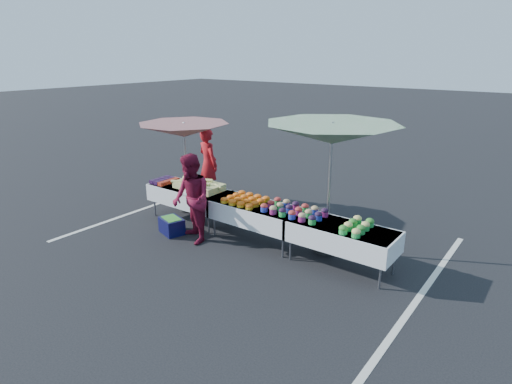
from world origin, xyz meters
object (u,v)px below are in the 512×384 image
Objects in this scene: umbrella_left at (184,131)px; umbrella_right at (332,135)px; table_center at (256,213)px; vendor at (208,164)px; table_left at (189,195)px; table_right at (342,235)px; storage_bin at (172,225)px; customer at (191,199)px.

umbrella_right is at bearing 0.09° from umbrella_left.
vendor is at bearing 151.47° from table_center.
table_left and table_right have the same top height.
umbrella_right is (3.81, -0.95, 1.29)m from vendor.
table_center is 0.67× the size of umbrella_right.
vendor is 4.14m from umbrella_right.
storage_bin is (-2.90, -1.15, -2.01)m from umbrella_right.
customer is at bearing -42.20° from table_left.
table_right is (3.60, 0.00, 0.00)m from table_left.
umbrella_left is 3.62m from umbrella_right.
umbrella_left is 2.16m from storage_bin.
table_right is at bearing -40.07° from umbrella_right.
vendor is at bearing 102.39° from umbrella_left.
table_center is 1.00× the size of table_right.
table_center is at bearing 62.41° from customer.
table_center is at bearing 168.19° from vendor.
table_left is 1.00× the size of table_center.
umbrella_left is at bearing 170.08° from table_center.
vendor is 2.40m from storage_bin.
umbrella_right is at bearing 7.42° from table_left.
umbrella_left reaches higher than storage_bin.
table_center is (1.80, 0.00, 0.00)m from table_left.
vendor reaches higher than storage_bin.
customer is at bearing -153.22° from umbrella_right.
table_center reaches higher than storage_bin.
table_left is 0.87m from storage_bin.
umbrella_left is at bearing 138.71° from storage_bin.
table_center is 2.86m from vendor.
customer is (1.52, -2.11, -0.03)m from vendor.
umbrella_left reaches higher than table_left.
table_center is 3.15× the size of storage_bin.
vendor reaches higher than table_center.
table_center is 2.65m from umbrella_left.
umbrella_right reaches higher than umbrella_left.
umbrella_right reaches higher than table_center.
umbrella_left reaches higher than vendor.
umbrella_right reaches higher than table_left.
customer is at bearing 142.60° from vendor.
table_left is 1.56m from vendor.
umbrella_right is at bearing 38.71° from storage_bin.
customer is (-0.97, -0.75, 0.28)m from table_center.
umbrella_left is 4.12× the size of storage_bin.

